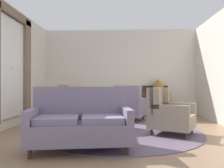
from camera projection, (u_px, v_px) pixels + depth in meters
ground at (119, 135)px, 4.62m from camera, size 8.97×8.97×0.00m
wall_back at (120, 72)px, 7.83m from camera, size 5.44×0.08×2.95m
wall_left at (15, 67)px, 5.70m from camera, size 0.08×4.49×2.95m
baseboard_back at (120, 113)px, 7.77m from camera, size 5.28×0.03×0.12m
area_rug at (119, 131)px, 4.92m from camera, size 3.56×3.56×0.01m
window_with_curtains at (12, 61)px, 5.32m from camera, size 0.12×1.89×2.64m
coffee_table at (109, 111)px, 5.13m from camera, size 0.94×0.94×0.52m
porcelain_vase at (110, 100)px, 5.13m from camera, size 0.18×0.18×0.37m
settee at (80, 123)px, 3.55m from camera, size 1.66×1.01×1.00m
armchair_near_window at (63, 110)px, 5.27m from camera, size 0.97×0.92×1.03m
armchair_far_left at (130, 106)px, 6.35m from camera, size 0.96×1.02×1.01m
armchair_near_sideboard at (168, 114)px, 4.65m from camera, size 1.08×1.06×0.97m
sideboard at (156, 102)px, 7.48m from camera, size 0.87×0.39×1.00m
gramophone at (158, 83)px, 7.39m from camera, size 0.46×0.55×0.56m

